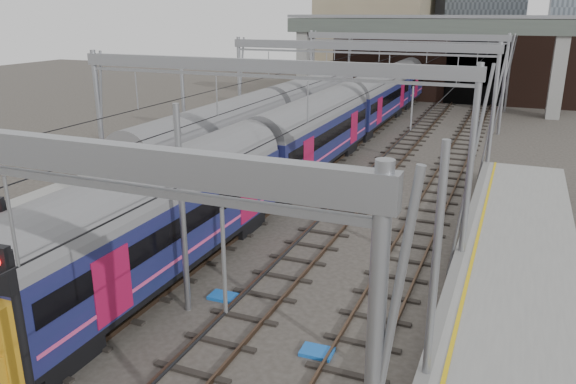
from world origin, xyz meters
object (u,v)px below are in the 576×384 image
at_px(signal_near_left, 10,262).
at_px(relay_cabinet, 0,263).
at_px(train_main, 350,112).
at_px(train_second, 271,121).
at_px(signal_near_centre, 20,340).

distance_m(signal_near_left, relay_cabinet, 6.85).
bearing_deg(train_main, train_second, -126.89).
bearing_deg(signal_near_left, relay_cabinet, 125.67).
distance_m(train_main, signal_near_left, 29.98).
relative_size(signal_near_left, relay_cabinet, 4.04).
height_order(signal_near_left, signal_near_centre, signal_near_centre).
distance_m(train_second, relay_cabinet, 21.07).
bearing_deg(signal_near_centre, relay_cabinet, 138.17).
height_order(signal_near_left, relay_cabinet, signal_near_left).
distance_m(train_main, signal_near_centre, 33.09).
bearing_deg(signal_near_centre, train_second, 99.74).
distance_m(train_main, train_second, 6.66).
xyz_separation_m(train_main, relay_cabinet, (-5.80, -26.24, -1.85)).
height_order(train_second, signal_near_left, signal_near_left).
xyz_separation_m(signal_near_centre, relay_cabinet, (-8.75, 6.70, -2.78)).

